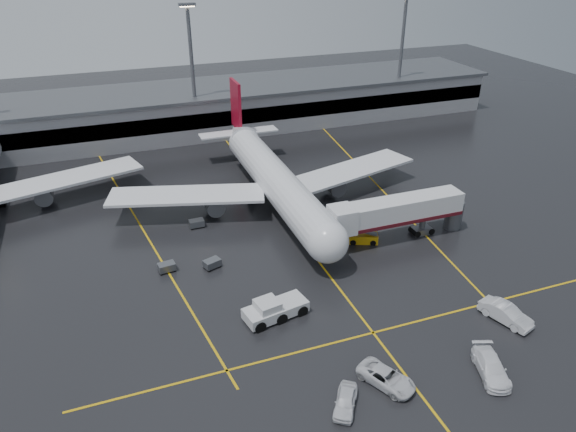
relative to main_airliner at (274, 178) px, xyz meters
name	(u,v)px	position (x,y,z in m)	size (l,w,h in m)	color
ground	(297,233)	(0.00, -9.70, -4.21)	(220.00, 220.00, 0.00)	black
apron_line_centre	(297,233)	(0.00, -9.70, -4.20)	(0.25, 90.00, 0.02)	gold
apron_line_stop	(373,333)	(0.00, -31.70, -4.20)	(60.00, 0.25, 0.02)	gold
apron_line_left	(140,224)	(-20.00, 0.30, -4.20)	(0.25, 70.00, 0.02)	gold
apron_line_right	(377,185)	(18.00, 0.30, -4.20)	(0.25, 70.00, 0.02)	gold
terminal	(214,107)	(0.00, 38.23, 0.11)	(122.00, 19.00, 8.60)	gray
light_mast_mid	(192,66)	(-5.00, 32.30, 10.27)	(3.00, 1.20, 25.45)	#595B60
light_mast_right	(402,50)	(40.00, 32.30, 10.27)	(3.00, 1.20, 25.45)	#595B60
main_airliner	(274,178)	(0.00, 0.00, 0.00)	(48.80, 45.60, 14.10)	silver
jet_bridge	(397,213)	(11.87, -15.70, -0.28)	(19.90, 3.40, 6.05)	silver
pushback_tractor	(274,310)	(-8.76, -25.76, -3.23)	(7.29, 4.09, 2.46)	silver
belt_loader	(363,238)	(7.38, -14.98, -3.60)	(4.26, 3.03, 2.49)	#D39A0D
service_van_a	(386,378)	(-2.27, -38.34, -3.45)	(2.53, 5.48, 1.52)	silver
service_van_b	(491,367)	(7.47, -40.59, -3.38)	(2.32, 5.72, 1.66)	white
service_van_c	(506,313)	(14.03, -34.76, -3.27)	(1.98, 5.69, 1.87)	silver
service_van_d	(346,401)	(-6.92, -39.50, -3.47)	(1.74, 4.32, 1.47)	silver
baggage_cart_a	(212,263)	(-12.81, -14.11, -3.58)	(2.32, 1.89, 1.12)	#595B60
baggage_cart_b	(167,267)	(-18.17, -12.99, -3.58)	(2.14, 1.53, 1.12)	#595B60
baggage_cart_c	(197,223)	(-12.53, -3.35, -3.58)	(2.04, 1.37, 1.12)	#595B60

